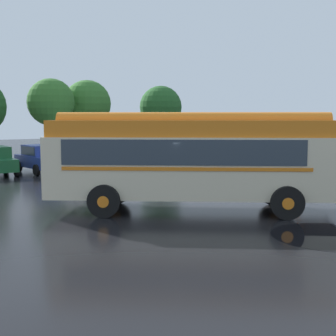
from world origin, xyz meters
name	(u,v)px	position (x,y,z in m)	size (l,w,h in m)	color
ground_plane	(184,209)	(0.00, 0.00, 0.00)	(120.00, 120.00, 0.00)	black
vintage_bus	(192,158)	(0.04, -0.45, 1.89)	(9.51, 8.04, 3.49)	beige
car_mid_left	(41,158)	(-0.41, 14.19, 0.85)	(2.24, 4.33, 1.66)	navy
box_van	(77,147)	(2.45, 15.32, 1.36)	(2.32, 5.77, 2.50)	silver
tree_right_of_centre	(50,103)	(2.16, 19.29, 4.36)	(3.40, 3.40, 6.13)	#4C3823
tree_far_right	(86,105)	(5.32, 20.26, 4.30)	(3.74, 3.66, 6.22)	#4C3823
tree_extra_right	(161,108)	(11.53, 19.14, 4.14)	(3.49, 3.49, 5.95)	#4C3823
traffic_cone	(299,195)	(4.56, -1.45, 0.28)	(0.36, 0.36, 0.55)	orange
puddle_patch	(330,236)	(1.07, -5.49, 0.00)	(3.27, 3.27, 0.01)	black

